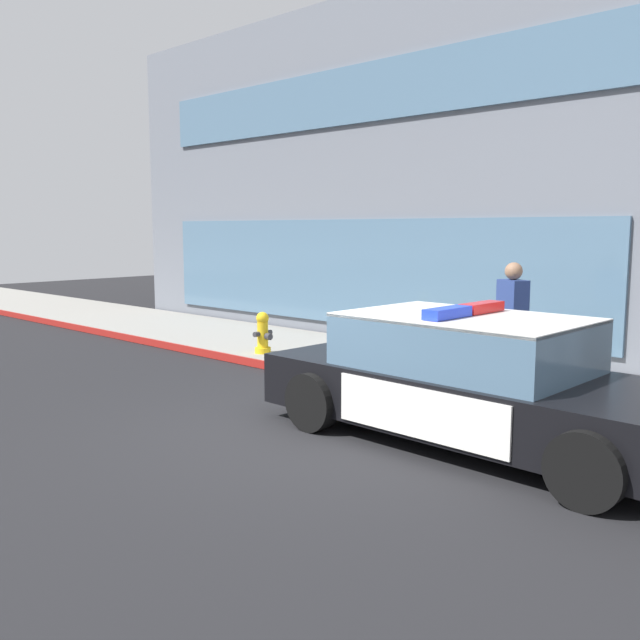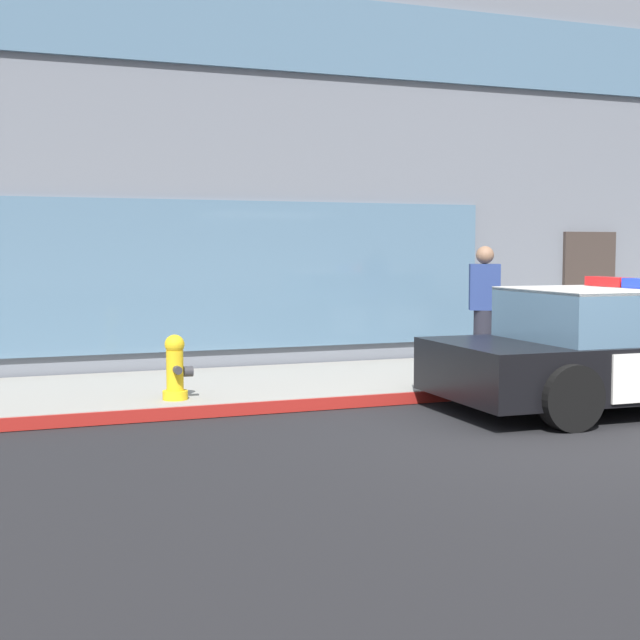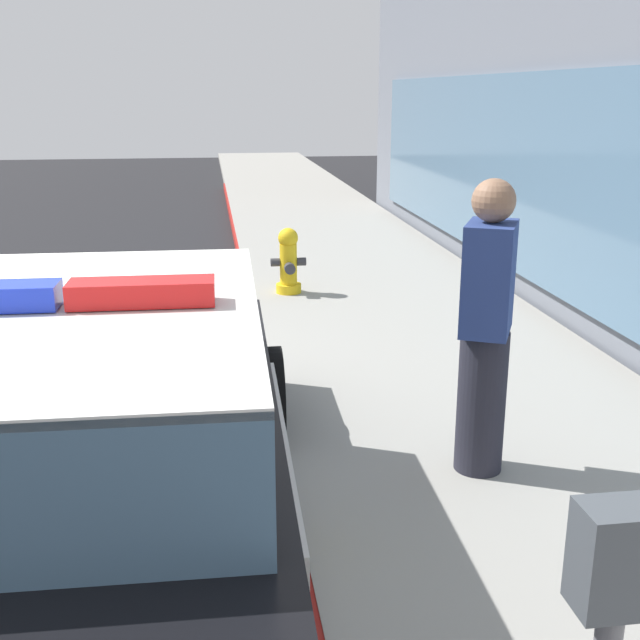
% 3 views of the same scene
% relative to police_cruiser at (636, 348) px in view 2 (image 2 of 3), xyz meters
% --- Properties ---
extents(ground, '(48.00, 48.00, 0.00)m').
position_rel_police_cruiser_xyz_m(ground, '(-1.67, -1.08, -0.68)').
color(ground, black).
extents(sidewalk, '(48.00, 2.91, 0.15)m').
position_rel_police_cruiser_xyz_m(sidewalk, '(-1.67, 2.52, -0.60)').
color(sidewalk, gray).
rests_on(sidewalk, ground).
extents(curb_red_paint, '(28.80, 0.04, 0.14)m').
position_rel_police_cruiser_xyz_m(curb_red_paint, '(-1.67, 1.04, -0.60)').
color(curb_red_paint, maroon).
rests_on(curb_red_paint, ground).
extents(storefront_building, '(18.21, 10.07, 6.79)m').
position_rel_police_cruiser_xyz_m(storefront_building, '(-3.08, 9.01, 2.71)').
color(storefront_building, slate).
rests_on(storefront_building, ground).
extents(police_cruiser, '(4.89, 2.21, 1.49)m').
position_rel_police_cruiser_xyz_m(police_cruiser, '(0.00, 0.00, 0.00)').
color(police_cruiser, black).
rests_on(police_cruiser, ground).
extents(fire_hydrant, '(0.34, 0.39, 0.73)m').
position_rel_police_cruiser_xyz_m(fire_hydrant, '(-5.05, 1.50, -0.18)').
color(fire_hydrant, gold).
rests_on(fire_hydrant, sidewalk).
extents(pedestrian_on_sidewalk, '(0.47, 0.41, 1.71)m').
position_rel_police_cruiser_xyz_m(pedestrian_on_sidewalk, '(-0.70, 2.18, 0.33)').
color(pedestrian_on_sidewalk, '#23232D').
rests_on(pedestrian_on_sidewalk, sidewalk).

